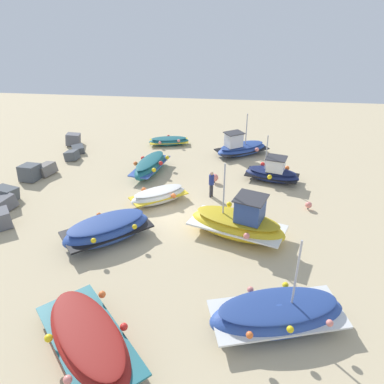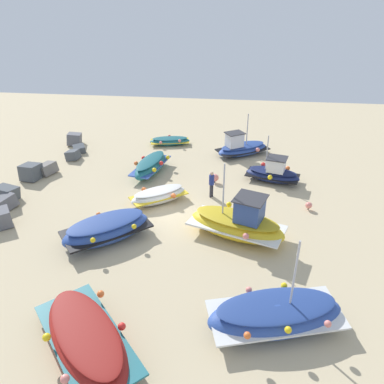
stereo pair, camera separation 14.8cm
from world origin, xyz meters
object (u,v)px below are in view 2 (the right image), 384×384
(person_walking, at_px, (212,183))
(fishing_boat_8, at_px, (170,141))
(fishing_boat_2, at_px, (151,166))
(mooring_buoy_0, at_px, (309,205))
(fishing_boat_3, at_px, (241,148))
(fishing_boat_5, at_px, (86,338))
(fishing_boat_4, at_px, (273,173))
(fishing_boat_0, at_px, (238,223))
(fishing_boat_1, at_px, (276,314))
(fishing_boat_6, at_px, (107,229))
(fishing_boat_7, at_px, (159,195))
(mooring_buoy_1, at_px, (215,178))

(person_walking, bearing_deg, fishing_boat_8, 145.56)
(fishing_boat_2, distance_m, mooring_buoy_0, 10.94)
(fishing_boat_3, relative_size, fishing_boat_5, 0.83)
(fishing_boat_3, height_order, fishing_boat_4, fishing_boat_3)
(fishing_boat_0, distance_m, fishing_boat_4, 7.19)
(fishing_boat_0, xyz_separation_m, mooring_buoy_0, (3.20, -4.08, -0.49))
(fishing_boat_4, bearing_deg, fishing_boat_1, -77.97)
(fishing_boat_0, relative_size, fishing_boat_4, 1.41)
(fishing_boat_6, bearing_deg, mooring_buoy_0, 162.26)
(fishing_boat_0, xyz_separation_m, fishing_boat_4, (6.83, -2.24, -0.21))
(fishing_boat_5, height_order, fishing_boat_7, fishing_boat_5)
(fishing_boat_1, xyz_separation_m, fishing_boat_8, (18.54, 7.31, -0.27))
(fishing_boat_4, xyz_separation_m, fishing_boat_5, (-14.59, 7.42, -0.03))
(fishing_boat_5, height_order, mooring_buoy_1, fishing_boat_5)
(fishing_boat_8, bearing_deg, fishing_boat_7, 83.29)
(fishing_boat_0, distance_m, fishing_boat_6, 6.72)
(fishing_boat_0, distance_m, mooring_buoy_1, 6.28)
(fishing_boat_2, distance_m, fishing_boat_5, 14.83)
(fishing_boat_0, distance_m, person_walking, 4.45)
(fishing_boat_7, bearing_deg, mooring_buoy_0, 144.89)
(fishing_boat_3, height_order, mooring_buoy_0, fishing_boat_3)
(fishing_boat_2, height_order, fishing_boat_6, fishing_boat_6)
(mooring_buoy_1, bearing_deg, person_walking, 177.36)
(mooring_buoy_1, bearing_deg, fishing_boat_2, 78.00)
(fishing_boat_8, bearing_deg, fishing_boat_3, 153.45)
(fishing_boat_4, bearing_deg, fishing_boat_2, -166.02)
(fishing_boat_5, bearing_deg, fishing_boat_8, 139.58)
(fishing_boat_1, height_order, fishing_boat_4, fishing_boat_1)
(fishing_boat_4, xyz_separation_m, fishing_boat_6, (-7.97, 8.86, 0.06))
(fishing_boat_7, relative_size, mooring_buoy_0, 7.28)
(fishing_boat_5, xyz_separation_m, person_walking, (11.87, -3.49, 0.43))
(fishing_boat_1, height_order, fishing_boat_3, fishing_boat_1)
(fishing_boat_8, relative_size, mooring_buoy_0, 6.97)
(person_walking, height_order, mooring_buoy_1, person_walking)
(fishing_boat_6, distance_m, person_walking, 7.21)
(fishing_boat_1, xyz_separation_m, mooring_buoy_1, (11.94, 3.10, -0.23))
(fishing_boat_3, distance_m, mooring_buoy_1, 5.42)
(fishing_boat_3, height_order, fishing_boat_8, fishing_boat_3)
(fishing_boat_1, xyz_separation_m, mooring_buoy_0, (9.08, -2.58, -0.31))
(fishing_boat_0, relative_size, fishing_boat_3, 1.22)
(fishing_boat_5, bearing_deg, fishing_boat_6, 150.11)
(fishing_boat_6, relative_size, fishing_boat_8, 1.37)
(fishing_boat_1, bearing_deg, fishing_boat_4, -109.68)
(fishing_boat_2, distance_m, mooring_buoy_1, 4.67)
(mooring_buoy_0, bearing_deg, fishing_boat_8, 46.27)
(fishing_boat_0, bearing_deg, fishing_boat_7, 167.24)
(fishing_boat_0, distance_m, fishing_boat_7, 5.66)
(fishing_boat_1, distance_m, fishing_boat_5, 6.94)
(fishing_boat_7, bearing_deg, fishing_boat_4, 172.20)
(fishing_boat_0, height_order, fishing_boat_3, fishing_boat_0)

